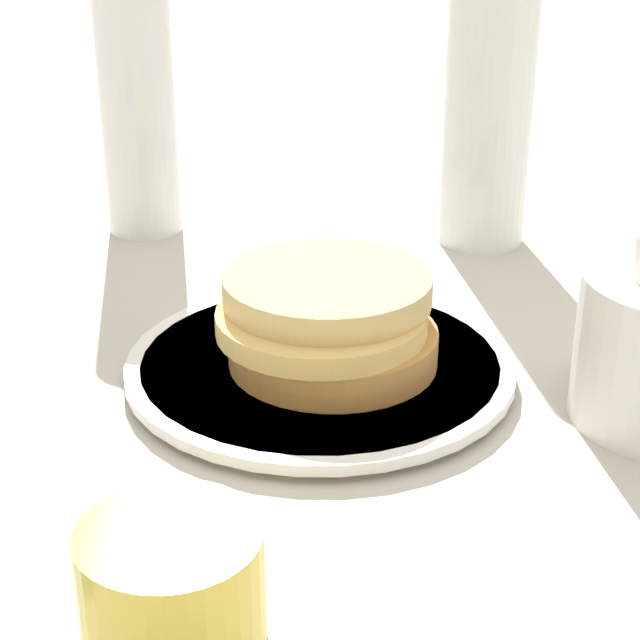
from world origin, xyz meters
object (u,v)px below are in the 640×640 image
object	(u,v)px
plate	(320,367)
pancake_stack	(323,320)
water_bottle_mid	(489,96)
water_bottle_far	(137,102)
juice_glass	(172,588)

from	to	relation	value
plate	pancake_stack	world-z (taller)	pancake_stack
water_bottle_mid	water_bottle_far	xyz separation A→B (m)	(0.27, -0.11, -0.01)
juice_glass	water_bottle_mid	bearing A→B (deg)	-128.42
juice_glass	plate	bearing A→B (deg)	-120.84
plate	water_bottle_mid	bearing A→B (deg)	-135.17
plate	juice_glass	bearing A→B (deg)	59.16
juice_glass	water_bottle_far	xyz separation A→B (m)	(-0.06, -0.52, 0.08)
pancake_stack	water_bottle_mid	world-z (taller)	water_bottle_mid
plate	juice_glass	world-z (taller)	juice_glass
juice_glass	water_bottle_mid	xyz separation A→B (m)	(-0.33, -0.41, 0.09)
plate	water_bottle_mid	size ratio (longest dim) A/B	0.95
water_bottle_mid	water_bottle_far	world-z (taller)	water_bottle_mid
plate	water_bottle_far	world-z (taller)	water_bottle_far
pancake_stack	juice_glass	size ratio (longest dim) A/B	1.79
juice_glass	water_bottle_far	distance (m)	0.53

